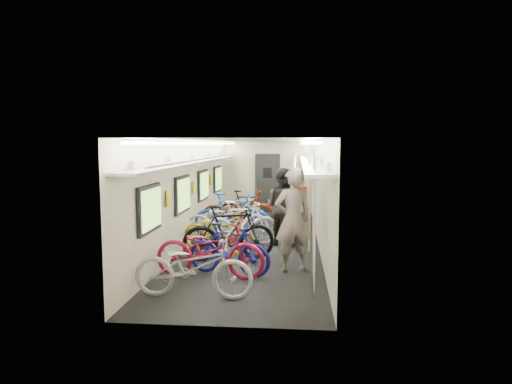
% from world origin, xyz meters
% --- Properties ---
extents(train_car_shell, '(10.00, 10.00, 10.00)m').
position_xyz_m(train_car_shell, '(-0.36, 0.71, 1.66)').
color(train_car_shell, black).
rests_on(train_car_shell, ground).
extents(bicycle_0, '(1.87, 0.74, 0.97)m').
position_xyz_m(bicycle_0, '(-0.56, -3.95, 0.48)').
color(bicycle_0, '#B3B4B8').
rests_on(bicycle_0, ground).
extents(bicycle_1, '(1.62, 0.82, 0.94)m').
position_xyz_m(bicycle_1, '(-0.20, -2.69, 0.47)').
color(bicycle_1, navy).
rests_on(bicycle_1, ground).
extents(bicycle_2, '(1.98, 0.83, 1.01)m').
position_xyz_m(bicycle_2, '(-0.50, -2.90, 0.51)').
color(bicycle_2, maroon).
rests_on(bicycle_2, ground).
extents(bicycle_3, '(1.93, 1.01, 1.12)m').
position_xyz_m(bicycle_3, '(-0.35, -1.66, 0.56)').
color(bicycle_3, black).
rests_on(bicycle_3, ground).
extents(bicycle_4, '(1.89, 1.32, 0.94)m').
position_xyz_m(bicycle_4, '(-0.68, -1.07, 0.47)').
color(bicycle_4, gold).
rests_on(bicycle_4, ground).
extents(bicycle_5, '(1.80, 0.92, 1.04)m').
position_xyz_m(bicycle_5, '(-0.26, -0.34, 0.52)').
color(bicycle_5, silver).
rests_on(bicycle_5, ground).
extents(bicycle_6, '(2.11, 1.04, 1.06)m').
position_xyz_m(bicycle_6, '(-0.66, -0.01, 0.53)').
color(bicycle_6, '#A8A6AB').
rests_on(bicycle_6, ground).
extents(bicycle_7, '(1.92, 0.60, 1.15)m').
position_xyz_m(bicycle_7, '(-0.59, 0.42, 0.57)').
color(bicycle_7, '#1C48AC').
rests_on(bicycle_7, ground).
extents(bicycle_8, '(2.18, 1.30, 1.08)m').
position_xyz_m(bicycle_8, '(-0.59, 1.73, 0.54)').
color(bicycle_8, maroon).
rests_on(bicycle_8, ground).
extents(bicycle_9, '(1.68, 0.55, 0.99)m').
position_xyz_m(bicycle_9, '(-0.46, 2.43, 0.50)').
color(bicycle_9, black).
rests_on(bicycle_9, ground).
extents(passenger_near, '(0.81, 0.66, 1.90)m').
position_xyz_m(passenger_near, '(0.93, -2.33, 0.95)').
color(passenger_near, slate).
rests_on(passenger_near, ground).
extents(passenger_mid, '(1.09, 1.03, 1.79)m').
position_xyz_m(passenger_mid, '(0.68, -0.17, 0.89)').
color(passenger_mid, black).
rests_on(passenger_mid, ground).
extents(backpack, '(0.27, 0.17, 0.38)m').
position_xyz_m(backpack, '(1.06, -1.31, 1.28)').
color(backpack, red).
rests_on(backpack, passenger_near).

